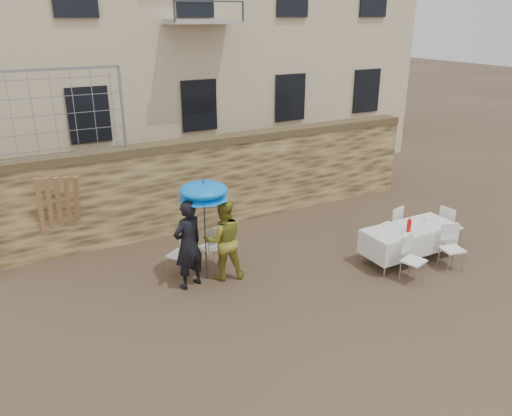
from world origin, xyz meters
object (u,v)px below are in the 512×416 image
couple_chair_right (211,246)px  table_chair_front_left (414,260)px  umbrella (204,193)px  woman_dress (224,240)px  table_chair_side (450,226)px  table_chair_front_right (453,248)px  table_chair_back (390,225)px  man_suit (188,245)px  soda_bottle (409,226)px  couple_chair_left (179,253)px  banquet_table (410,229)px

couple_chair_right → table_chair_front_left: 4.13m
umbrella → table_chair_front_left: (3.59, -2.05, -1.36)m
woman_dress → table_chair_side: 5.37m
umbrella → table_chair_front_left: bearing=-29.7°
table_chair_front_right → table_chair_back: bearing=114.1°
table_chair_front_left → table_chair_back: 1.74m
man_suit → soda_bottle: bearing=144.4°
table_chair_back → table_chair_side: (1.20, -0.70, 0.00)m
couple_chair_right → soda_bottle: 4.17m
umbrella → table_chair_back: bearing=-6.4°
man_suit → umbrella: bearing=175.5°
couple_chair_left → couple_chair_right: size_ratio=1.00×
woman_dress → table_chair_back: 4.08m
couple_chair_left → table_chair_front_left: (3.99, -2.50, 0.00)m
banquet_table → table_chair_front_right: size_ratio=2.19×
umbrella → table_chair_side: size_ratio=2.04×
couple_chair_right → table_chair_back: 4.20m
soda_bottle → woman_dress: bearing=159.7°
umbrella → banquet_table: umbrella is taller
couple_chair_left → banquet_table: 4.92m
banquet_table → table_chair_front_left: size_ratio=2.19×
banquet_table → soda_bottle: 0.30m
soda_bottle → table_chair_front_left: 0.84m
table_chair_front_left → table_chair_back: same height
man_suit → banquet_table: 4.75m
couple_chair_right → table_chair_side: bearing=153.3°
umbrella → couple_chair_right: (0.30, 0.45, -1.36)m
umbrella → woman_dress: bearing=-15.9°
umbrella → banquet_table: (4.19, -1.30, -1.11)m
man_suit → couple_chair_left: size_ratio=1.88×
umbrella → table_chair_front_left: 4.35m
man_suit → banquet_table: (4.59, -1.20, -0.17)m
umbrella → banquet_table: bearing=-17.2°
couple_chair_left → table_chair_back: size_ratio=1.00×
couple_chair_left → table_chair_front_right: 5.67m
umbrella → couple_chair_left: bearing=131.6°
table_chair_front_left → woman_dress: bearing=133.4°
woman_dress → soda_bottle: 3.88m
couple_chair_right → table_chair_front_right: 5.05m
woman_dress → table_chair_back: woman_dress is taller
man_suit → woman_dress: size_ratio=1.07×
man_suit → soda_bottle: (4.39, -1.35, 0.00)m
couple_chair_right → banquet_table: size_ratio=0.46×
couple_chair_left → banquet_table: couple_chair_left is taller
woman_dress → couple_chair_left: (-0.75, 0.55, -0.36)m
couple_chair_right → table_chair_front_left: (3.29, -2.50, 0.00)m
man_suit → banquet_table: man_suit is taller
table_chair_front_left → table_chair_front_right: same height
umbrella → banquet_table: 4.53m
banquet_table → table_chair_back: table_chair_back is taller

